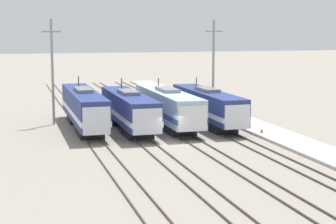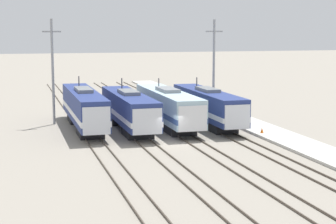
{
  "view_description": "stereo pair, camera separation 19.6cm",
  "coord_description": "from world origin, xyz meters",
  "px_view_note": "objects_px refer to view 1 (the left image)",
  "views": [
    {
      "loc": [
        -14.18,
        -48.95,
        10.47
      ],
      "look_at": [
        0.33,
        2.07,
        2.61
      ],
      "focal_mm": 60.0,
      "sensor_mm": 36.0,
      "label": 1
    },
    {
      "loc": [
        -13.99,
        -49.01,
        10.47
      ],
      "look_at": [
        0.33,
        2.07,
        2.61
      ],
      "focal_mm": 60.0,
      "sensor_mm": 36.0,
      "label": 2
    }
  ],
  "objects_px": {
    "locomotive_center_left": "(129,110)",
    "locomotive_center_right": "(169,107)",
    "catenary_tower_right": "(213,67)",
    "catenary_tower_left": "(52,70)",
    "traffic_cone": "(262,130)",
    "locomotive_far_right": "(209,106)",
    "locomotive_far_left": "(84,108)"
  },
  "relations": [
    {
      "from": "locomotive_far_left",
      "to": "catenary_tower_right",
      "type": "relative_size",
      "value": 1.56
    },
    {
      "from": "locomotive_far_left",
      "to": "catenary_tower_left",
      "type": "height_order",
      "value": "catenary_tower_left"
    },
    {
      "from": "traffic_cone",
      "to": "locomotive_far_right",
      "type": "bearing_deg",
      "value": 114.2
    },
    {
      "from": "catenary_tower_right",
      "to": "traffic_cone",
      "type": "height_order",
      "value": "catenary_tower_right"
    },
    {
      "from": "catenary_tower_right",
      "to": "locomotive_far_right",
      "type": "bearing_deg",
      "value": -114.72
    },
    {
      "from": "catenary_tower_left",
      "to": "traffic_cone",
      "type": "height_order",
      "value": "catenary_tower_left"
    },
    {
      "from": "catenary_tower_left",
      "to": "locomotive_center_left",
      "type": "bearing_deg",
      "value": -38.43
    },
    {
      "from": "traffic_cone",
      "to": "locomotive_center_left",
      "type": "bearing_deg",
      "value": 151.72
    },
    {
      "from": "locomotive_far_left",
      "to": "locomotive_center_right",
      "type": "bearing_deg",
      "value": -6.21
    },
    {
      "from": "locomotive_center_left",
      "to": "catenary_tower_left",
      "type": "height_order",
      "value": "catenary_tower_left"
    },
    {
      "from": "catenary_tower_right",
      "to": "traffic_cone",
      "type": "relative_size",
      "value": 23.16
    },
    {
      "from": "locomotive_center_left",
      "to": "catenary_tower_right",
      "type": "height_order",
      "value": "catenary_tower_right"
    },
    {
      "from": "locomotive_center_right",
      "to": "traffic_cone",
      "type": "distance_m",
      "value": 10.61
    },
    {
      "from": "locomotive_far_right",
      "to": "catenary_tower_right",
      "type": "distance_m",
      "value": 7.12
    },
    {
      "from": "catenary_tower_left",
      "to": "locomotive_far_right",
      "type": "bearing_deg",
      "value": -18.35
    },
    {
      "from": "locomotive_center_right",
      "to": "traffic_cone",
      "type": "xyz_separation_m",
      "value": [
        7.57,
        -7.25,
        -1.65
      ]
    },
    {
      "from": "locomotive_far_left",
      "to": "locomotive_center_right",
      "type": "height_order",
      "value": "locomotive_far_left"
    },
    {
      "from": "locomotive_far_right",
      "to": "catenary_tower_left",
      "type": "xyz_separation_m",
      "value": [
        -16.28,
        5.4,
        3.92
      ]
    },
    {
      "from": "locomotive_far_left",
      "to": "locomotive_center_right",
      "type": "xyz_separation_m",
      "value": [
        8.94,
        -0.97,
        -0.07
      ]
    },
    {
      "from": "locomotive_center_left",
      "to": "traffic_cone",
      "type": "relative_size",
      "value": 33.38
    },
    {
      "from": "locomotive_center_right",
      "to": "catenary_tower_right",
      "type": "distance_m",
      "value": 9.43
    },
    {
      "from": "locomotive_far_right",
      "to": "traffic_cone",
      "type": "bearing_deg",
      "value": -65.8
    },
    {
      "from": "locomotive_center_left",
      "to": "locomotive_center_right",
      "type": "relative_size",
      "value": 0.96
    },
    {
      "from": "locomotive_far_right",
      "to": "catenary_tower_left",
      "type": "height_order",
      "value": "catenary_tower_left"
    },
    {
      "from": "catenary_tower_left",
      "to": "catenary_tower_right",
      "type": "height_order",
      "value": "same"
    },
    {
      "from": "locomotive_center_left",
      "to": "catenary_tower_right",
      "type": "distance_m",
      "value": 13.41
    },
    {
      "from": "catenary_tower_right",
      "to": "locomotive_far_left",
      "type": "bearing_deg",
      "value": -165.61
    },
    {
      "from": "locomotive_far_right",
      "to": "catenary_tower_right",
      "type": "height_order",
      "value": "catenary_tower_right"
    },
    {
      "from": "locomotive_far_left",
      "to": "catenary_tower_left",
      "type": "distance_m",
      "value": 6.27
    },
    {
      "from": "traffic_cone",
      "to": "locomotive_center_right",
      "type": "bearing_deg",
      "value": 136.24
    },
    {
      "from": "locomotive_center_right",
      "to": "locomotive_center_left",
      "type": "bearing_deg",
      "value": -170.19
    },
    {
      "from": "catenary_tower_right",
      "to": "locomotive_center_right",
      "type": "bearing_deg",
      "value": -144.02
    }
  ]
}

